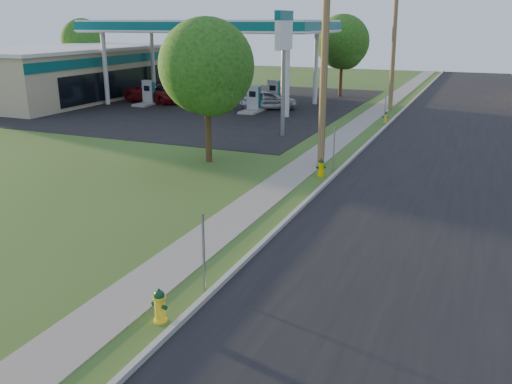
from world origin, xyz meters
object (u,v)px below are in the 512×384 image
Objects in this scene: fuel_pump_nw at (149,95)px; hydrant_mid at (321,168)px; price_pylon at (284,38)px; utility_pole_far at (394,43)px; utility_pole_mid at (325,54)px; tree_verge at (208,71)px; tree_back at (83,42)px; tree_lot at (343,44)px; fuel_pump_se at (274,95)px; car_silver at (268,100)px; fuel_pump_sw at (175,90)px; fuel_pump_ne at (254,102)px; hydrant_near at (160,306)px; car_red at (156,94)px; hydrant_far at (385,117)px.

fuel_pump_nw is 23.66m from hydrant_mid.
utility_pole_far is at bearing 72.67° from price_pylon.
utility_pole_mid reaches higher than utility_pole_far.
tree_back is (-27.08, 24.10, 0.06)m from tree_verge.
tree_lot is (-5.12, 23.48, -0.50)m from utility_pole_mid.
utility_pole_mid reaches higher than tree_lot.
fuel_pump_se is 2.73m from car_silver.
tree_lot reaches higher than fuel_pump_se.
utility_pole_mid is 25.05m from fuel_pump_sw.
price_pylon is at bearing -56.31° from fuel_pump_ne.
fuel_pump_sw is 4.02× the size of hydrant_near.
car_red is (-13.05, 15.58, -3.47)m from tree_verge.
utility_pole_mid is 2.33× the size of car_silver.
fuel_pump_sw is at bearing 165.20° from hydrant_far.
tree_verge is at bearing 176.19° from hydrant_mid.
utility_pole_far reaches higher than hydrant_far.
tree_verge is at bearing -89.57° from tree_lot.
fuel_pump_nw is at bearing 180.00° from fuel_pump_ne.
fuel_pump_ne is at bearing 0.00° from fuel_pump_nw.
car_silver is (-3.21, -9.14, -3.74)m from tree_lot.
hydrant_mid is (18.44, -14.82, -0.34)m from fuel_pump_nw.
tree_lot is 1.04× the size of tree_back.
car_red is at bearing 148.52° from price_pylon.
tree_lot is 26.24m from hydrant_mid.
fuel_pump_sw is 14.81m from tree_lot.
price_pylon is at bearing 121.27° from hydrant_mid.
hydrant_mid is at bearing -88.43° from utility_pole_far.
hydrant_mid is at bearing -58.73° from price_pylon.
fuel_pump_nw reaches higher than hydrant_mid.
hydrant_far is at bearing -62.70° from tree_lot.
fuel_pump_ne is (-8.90, -5.00, -4.08)m from utility_pole_far.
fuel_pump_se is at bearing 23.96° from fuel_pump_nw.
tree_lot reaches higher than price_pylon.
utility_pole_far is 12.03× the size of hydrant_mid.
tree_back is at bearing 45.73° from car_silver.
fuel_pump_sw is at bearing -21.81° from tree_back.
price_pylon reaches higher than car_silver.
fuel_pump_se is at bearing -13.73° from tree_back.
tree_verge is (3.97, -14.45, 3.48)m from fuel_pump_ne.
hydrant_far is (0.77, -5.93, -4.44)m from utility_pole_far.
utility_pole_mid is 1.48× the size of tree_back.
hydrant_near is 26.51m from hydrant_far.
utility_pole_mid is 16.31m from fuel_pump_ne.
car_silver is (-8.95, 28.78, 0.33)m from hydrant_near.
utility_pole_far is 9.84m from fuel_pump_se.
fuel_pump_nw is at bearing -34.36° from tree_back.
hydrant_mid is (9.44, -14.82, -0.34)m from fuel_pump_ne.
car_red is at bearing -162.44° from fuel_pump_se.
tree_lot is 26.90m from tree_back.
car_silver is at bearing -81.64° from car_red.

